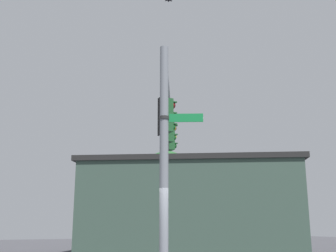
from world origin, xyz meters
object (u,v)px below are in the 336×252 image
traffic_light_nearest_pole (167,115)px  traffic_light_mid_inner (169,127)px  bird_flying (169,0)px  traffic_light_mid_outer (170,137)px  street_name_sign (176,118)px

traffic_light_nearest_pole → traffic_light_mid_inner: size_ratio=1.00×
traffic_light_nearest_pole → bird_flying: bird_flying is taller
traffic_light_mid_inner → bird_flying: size_ratio=4.99×
traffic_light_mid_outer → street_name_sign: (4.70, -2.11, -0.59)m
traffic_light_mid_outer → street_name_sign: size_ratio=1.26×
traffic_light_nearest_pole → traffic_light_mid_outer: size_ratio=1.00×
traffic_light_mid_inner → bird_flying: (0.36, -0.17, 4.65)m
traffic_light_nearest_pole → street_name_sign: traffic_light_nearest_pole is taller
street_name_sign → traffic_light_nearest_pole: bearing=160.7°
traffic_light_mid_inner → traffic_light_mid_outer: same height
traffic_light_nearest_pole → traffic_light_mid_inner: same height
bird_flying → traffic_light_mid_inner: bearing=154.2°
traffic_light_mid_inner → traffic_light_mid_outer: size_ratio=1.00×
traffic_light_nearest_pole → bird_flying: bearing=152.2°
traffic_light_mid_outer → street_name_sign: traffic_light_mid_outer is taller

